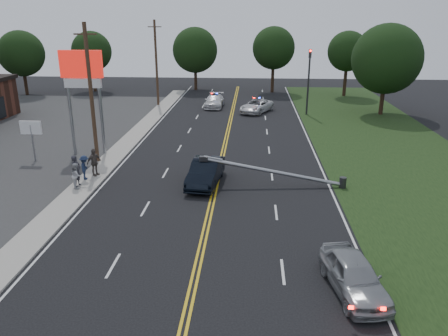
# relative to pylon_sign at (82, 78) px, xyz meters

# --- Properties ---
(ground) EXTENTS (120.00, 120.00, 0.00)m
(ground) POSITION_rel_pylon_sign_xyz_m (10.50, -14.00, -6.00)
(ground) COLOR black
(ground) RESTS_ON ground
(sidewalk) EXTENTS (1.80, 70.00, 0.12)m
(sidewalk) POSITION_rel_pylon_sign_xyz_m (2.10, -4.00, -5.94)
(sidewalk) COLOR #9B978C
(sidewalk) RESTS_ON ground
(grass_verge) EXTENTS (12.00, 80.00, 0.01)m
(grass_verge) POSITION_rel_pylon_sign_xyz_m (24.00, -4.00, -5.99)
(grass_verge) COLOR black
(grass_verge) RESTS_ON ground
(centerline_yellow) EXTENTS (0.36, 80.00, 0.00)m
(centerline_yellow) POSITION_rel_pylon_sign_xyz_m (10.50, -4.00, -5.99)
(centerline_yellow) COLOR gold
(centerline_yellow) RESTS_ON ground
(pylon_sign) EXTENTS (3.20, 0.35, 8.00)m
(pylon_sign) POSITION_rel_pylon_sign_xyz_m (0.00, 0.00, 0.00)
(pylon_sign) COLOR gray
(pylon_sign) RESTS_ON ground
(small_sign) EXTENTS (1.60, 0.14, 3.10)m
(small_sign) POSITION_rel_pylon_sign_xyz_m (-3.50, -2.00, -3.66)
(small_sign) COLOR gray
(small_sign) RESTS_ON ground
(traffic_signal) EXTENTS (0.28, 0.41, 7.05)m
(traffic_signal) POSITION_rel_pylon_sign_xyz_m (18.80, 16.00, -1.79)
(traffic_signal) COLOR #2D2D30
(traffic_signal) RESTS_ON ground
(fallen_streetlight) EXTENTS (9.36, 0.44, 1.91)m
(fallen_streetlight) POSITION_rel_pylon_sign_xyz_m (14.69, -6.00, -5.08)
(fallen_streetlight) COLOR #2D2D30
(fallen_streetlight) RESTS_ON ground
(utility_pole_mid) EXTENTS (1.60, 0.28, 10.00)m
(utility_pole_mid) POSITION_rel_pylon_sign_xyz_m (1.30, -2.00, -0.91)
(utility_pole_mid) COLOR #382619
(utility_pole_mid) RESTS_ON ground
(utility_pole_far) EXTENTS (1.60, 0.28, 10.00)m
(utility_pole_far) POSITION_rel_pylon_sign_xyz_m (1.30, 20.00, -0.91)
(utility_pole_far) COLOR #382619
(utility_pole_far) RESTS_ON ground
(tree_4) EXTENTS (6.11, 6.11, 8.64)m
(tree_4) POSITION_rel_pylon_sign_xyz_m (-18.63, 26.66, -0.42)
(tree_4) COLOR black
(tree_4) RESTS_ON ground
(tree_5) EXTENTS (5.60, 5.60, 8.46)m
(tree_5) POSITION_rel_pylon_sign_xyz_m (-10.21, 30.33, -0.36)
(tree_5) COLOR black
(tree_5) RESTS_ON ground
(tree_6) EXTENTS (6.47, 6.47, 8.96)m
(tree_6) POSITION_rel_pylon_sign_xyz_m (4.33, 32.50, -0.28)
(tree_6) COLOR black
(tree_6) RESTS_ON ground
(tree_7) EXTENTS (5.90, 5.90, 9.11)m
(tree_7) POSITION_rel_pylon_sign_xyz_m (15.59, 31.09, 0.15)
(tree_7) COLOR black
(tree_7) RESTS_ON ground
(tree_8) EXTENTS (5.31, 5.31, 8.61)m
(tree_8) POSITION_rel_pylon_sign_xyz_m (25.32, 28.60, -0.06)
(tree_8) COLOR black
(tree_8) RESTS_ON ground
(tree_9) EXTENTS (7.43, 7.43, 9.74)m
(tree_9) POSITION_rel_pylon_sign_xyz_m (27.06, 16.69, 0.02)
(tree_9) COLOR black
(tree_9) RESTS_ON ground
(crashed_sedan) EXTENTS (2.22, 5.10, 1.63)m
(crashed_sedan) POSITION_rel_pylon_sign_xyz_m (9.83, -5.87, -5.18)
(crashed_sedan) COLOR black
(crashed_sedan) RESTS_ON ground
(waiting_sedan) EXTENTS (2.48, 4.58, 1.48)m
(waiting_sedan) POSITION_rel_pylon_sign_xyz_m (16.87, -17.24, -5.26)
(waiting_sedan) COLOR #929699
(waiting_sedan) RESTS_ON ground
(emergency_a) EXTENTS (4.31, 5.61, 1.42)m
(emergency_a) POSITION_rel_pylon_sign_xyz_m (13.25, 16.90, -5.29)
(emergency_a) COLOR silver
(emergency_a) RESTS_ON ground
(emergency_b) EXTENTS (2.21, 5.14, 1.47)m
(emergency_b) POSITION_rel_pylon_sign_xyz_m (8.23, 19.57, -5.26)
(emergency_b) COLOR silver
(emergency_b) RESTS_ON ground
(bystander_a) EXTENTS (0.67, 0.84, 2.02)m
(bystander_a) POSITION_rel_pylon_sign_xyz_m (1.76, -7.09, -4.87)
(bystander_a) COLOR #26262E
(bystander_a) RESTS_ON sidewalk
(bystander_b) EXTENTS (0.84, 0.94, 1.62)m
(bystander_b) POSITION_rel_pylon_sign_xyz_m (1.86, -7.33, -5.07)
(bystander_b) COLOR #ACADB1
(bystander_b) RESTS_ON sidewalk
(bystander_c) EXTENTS (0.84, 1.16, 1.63)m
(bystander_c) POSITION_rel_pylon_sign_xyz_m (1.83, -5.84, -5.06)
(bystander_c) COLOR #1B2743
(bystander_c) RESTS_ON sidewalk
(bystander_d) EXTENTS (0.98, 1.17, 1.88)m
(bystander_d) POSITION_rel_pylon_sign_xyz_m (2.20, -5.07, -4.94)
(bystander_d) COLOR #5A4F48
(bystander_d) RESTS_ON sidewalk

